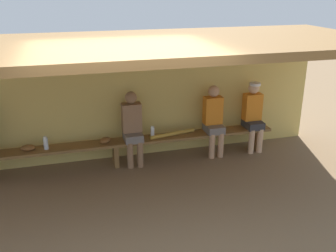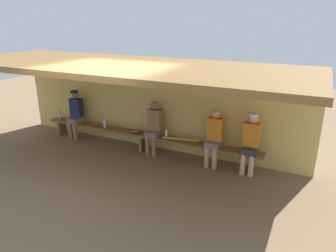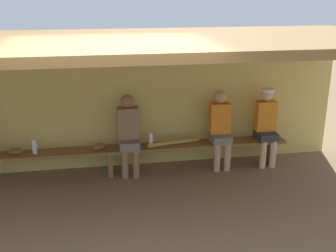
# 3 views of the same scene
# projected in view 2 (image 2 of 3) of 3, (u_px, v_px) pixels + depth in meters

# --- Properties ---
(ground_plane) EXTENTS (24.00, 24.00, 0.00)m
(ground_plane) POSITION_uv_depth(u_px,v_px,m) (107.00, 176.00, 6.67)
(ground_plane) COLOR brown
(back_wall) EXTENTS (8.00, 0.20, 2.20)m
(back_wall) POSITION_uv_depth(u_px,v_px,m) (151.00, 105.00, 8.01)
(back_wall) COLOR #D8BC60
(back_wall) RESTS_ON ground
(dugout_roof) EXTENTS (8.00, 2.80, 0.12)m
(dugout_roof) POSITION_uv_depth(u_px,v_px,m) (120.00, 66.00, 6.53)
(dugout_roof) COLOR brown
(dugout_roof) RESTS_ON back_wall
(bench) EXTENTS (6.00, 0.36, 0.46)m
(bench) POSITION_uv_depth(u_px,v_px,m) (143.00, 136.00, 7.86)
(bench) COLOR brown
(bench) RESTS_ON ground
(player_in_blue) EXTENTS (0.34, 0.42, 1.34)m
(player_in_blue) POSITION_uv_depth(u_px,v_px,m) (251.00, 140.00, 6.63)
(player_in_blue) COLOR #333338
(player_in_blue) RESTS_ON ground
(player_in_white) EXTENTS (0.34, 0.42, 1.34)m
(player_in_white) POSITION_uv_depth(u_px,v_px,m) (76.00, 112.00, 8.65)
(player_in_white) COLOR slate
(player_in_white) RESTS_ON ground
(player_shirtless_tan) EXTENTS (0.34, 0.42, 1.34)m
(player_shirtless_tan) POSITION_uv_depth(u_px,v_px,m) (154.00, 125.00, 7.62)
(player_shirtless_tan) COLOR slate
(player_shirtless_tan) RESTS_ON ground
(player_in_red) EXTENTS (0.34, 0.42, 1.34)m
(player_in_red) POSITION_uv_depth(u_px,v_px,m) (214.00, 135.00, 6.97)
(player_in_red) COLOR slate
(player_in_red) RESTS_ON ground
(water_bottle_blue) EXTENTS (0.08, 0.08, 0.23)m
(water_bottle_blue) POSITION_uv_depth(u_px,v_px,m) (105.00, 123.00, 8.28)
(water_bottle_blue) COLOR silver
(water_bottle_blue) RESTS_ON bench
(water_bottle_orange) EXTENTS (0.07, 0.07, 0.28)m
(water_bottle_orange) POSITION_uv_depth(u_px,v_px,m) (59.00, 114.00, 8.95)
(water_bottle_orange) COLOR silver
(water_bottle_orange) RESTS_ON bench
(water_bottle_clear) EXTENTS (0.07, 0.07, 0.23)m
(water_bottle_clear) POSITION_uv_depth(u_px,v_px,m) (166.00, 134.00, 7.50)
(water_bottle_clear) COLOR silver
(water_bottle_clear) RESTS_ON bench
(baseball_glove_worn) EXTENTS (0.28, 0.29, 0.09)m
(baseball_glove_worn) POSITION_uv_depth(u_px,v_px,m) (137.00, 131.00, 7.89)
(baseball_glove_worn) COLOR brown
(baseball_glove_worn) RESTS_ON bench
(baseball_glove_dark_brown) EXTENTS (0.26, 0.20, 0.09)m
(baseball_glove_dark_brown) POSITION_uv_depth(u_px,v_px,m) (97.00, 124.00, 8.45)
(baseball_glove_dark_brown) COLOR brown
(baseball_glove_dark_brown) RESTS_ON bench
(baseball_bat) EXTENTS (0.89, 0.23, 0.07)m
(baseball_bat) POSITION_uv_depth(u_px,v_px,m) (181.00, 139.00, 7.38)
(baseball_bat) COLOR #B28C33
(baseball_bat) RESTS_ON bench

